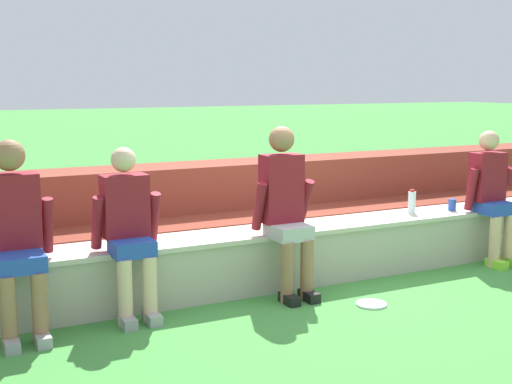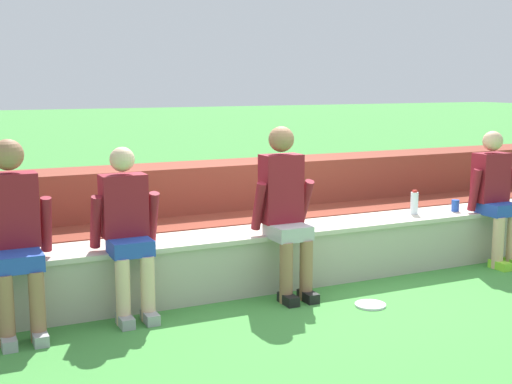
{
  "view_description": "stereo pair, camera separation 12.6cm",
  "coord_description": "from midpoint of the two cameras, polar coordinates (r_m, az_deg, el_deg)",
  "views": [
    {
      "loc": [
        -3.19,
        -5.01,
        1.82
      ],
      "look_at": [
        -0.53,
        0.25,
        0.86
      ],
      "focal_mm": 48.27,
      "sensor_mm": 36.0,
      "label": 1
    },
    {
      "loc": [
        -3.08,
        -5.06,
        1.82
      ],
      "look_at": [
        -0.53,
        0.25,
        0.86
      ],
      "focal_mm": 48.27,
      "sensor_mm": 36.0,
      "label": 2
    }
  ],
  "objects": [
    {
      "name": "ground_plane",
      "position": [
        6.2,
        6.04,
        -7.84
      ],
      "size": [
        80.0,
        80.0,
        0.0
      ],
      "primitive_type": "plane",
      "color": "#428E3D"
    },
    {
      "name": "stone_seating_wall",
      "position": [
        6.33,
        4.92,
        -4.9
      ],
      "size": [
        8.3,
        0.53,
        0.51
      ],
      "color": "#B7AF9E",
      "rests_on": "ground"
    },
    {
      "name": "brick_bleachers",
      "position": [
        7.33,
        0.18,
        -1.92
      ],
      "size": [
        12.1,
        1.24,
        0.95
      ],
      "color": "maroon",
      "rests_on": "ground"
    },
    {
      "name": "person_left_of_center",
      "position": [
        5.18,
        -18.79,
        -3.06
      ],
      "size": [
        0.56,
        0.61,
        1.4
      ],
      "color": "#996B4C",
      "rests_on": "ground"
    },
    {
      "name": "person_center",
      "position": [
        5.36,
        -9.97,
        -2.92
      ],
      "size": [
        0.53,
        0.52,
        1.31
      ],
      "color": "beige",
      "rests_on": "ground"
    },
    {
      "name": "person_right_of_center",
      "position": [
        5.79,
        3.05,
        -1.23
      ],
      "size": [
        0.52,
        0.54,
        1.44
      ],
      "color": "#996B4C",
      "rests_on": "ground"
    },
    {
      "name": "person_far_right",
      "position": [
        7.22,
        19.68,
        -0.16
      ],
      "size": [
        0.52,
        0.49,
        1.32
      ],
      "color": "#DBAD89",
      "rests_on": "ground"
    },
    {
      "name": "water_bottle_mid_right",
      "position": [
        7.7,
        19.74,
        -0.21
      ],
      "size": [
        0.07,
        0.07,
        0.23
      ],
      "color": "green",
      "rests_on": "stone_seating_wall"
    },
    {
      "name": "water_bottle_mid_left",
      "position": [
        6.96,
        13.49,
        -0.87
      ],
      "size": [
        0.08,
        0.08,
        0.24
      ],
      "color": "silver",
      "rests_on": "stone_seating_wall"
    },
    {
      "name": "plastic_cup_right_end",
      "position": [
        7.21,
        16.67,
        -1.09
      ],
      "size": [
        0.08,
        0.08,
        0.12
      ],
      "primitive_type": "cylinder",
      "color": "blue",
      "rests_on": "stone_seating_wall"
    },
    {
      "name": "frisbee",
      "position": [
        5.76,
        10.08,
        -9.2
      ],
      "size": [
        0.25,
        0.25,
        0.02
      ],
      "primitive_type": "cylinder",
      "color": "white",
      "rests_on": "ground"
    }
  ]
}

